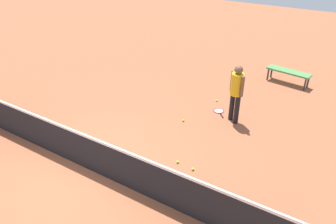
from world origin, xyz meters
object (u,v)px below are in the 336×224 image
Objects in this scene: player_near_side at (236,89)px; tennis_ball_by_net at (217,101)px; courtside_bench at (289,72)px; tennis_ball_baseline at (193,169)px; tennis_ball_midcourt at (183,120)px; tennis_racket_near_player at (219,111)px; tennis_ball_near_player at (178,162)px.

tennis_ball_by_net is (0.89, -0.85, -0.98)m from player_near_side.
courtside_bench is (-0.66, -3.44, -0.59)m from player_near_side.
tennis_ball_by_net is 3.04m from courtside_bench.
player_near_side is 2.72m from tennis_ball_baseline.
tennis_ball_baseline is at bearing 125.31° from tennis_ball_midcourt.
tennis_racket_near_player is 2.78m from tennis_ball_near_player.
player_near_side is 1.18m from tennis_racket_near_player.
player_near_side is 25.76× the size of tennis_ball_midcourt.
tennis_ball_near_player is 1.89m from tennis_ball_midcourt.
tennis_ball_midcourt is at bearing 66.23° from courtside_bench.
tennis_ball_midcourt is (0.81, -1.71, 0.00)m from tennis_ball_near_player.
tennis_ball_midcourt is at bearing -64.58° from tennis_ball_near_player.
courtside_bench is at bearing -100.01° from tennis_ball_near_player.
tennis_ball_baseline is at bearing 102.00° from tennis_racket_near_player.
tennis_ball_midcourt is at bearing 58.95° from tennis_racket_near_player.
tennis_ball_baseline is (-1.24, 1.75, 0.00)m from tennis_ball_midcourt.
tennis_ball_near_player and tennis_ball_midcourt have the same top height.
tennis_ball_midcourt is at bearing -54.69° from tennis_ball_baseline.
tennis_ball_baseline is (-0.60, 2.82, 0.02)m from tennis_racket_near_player.
player_near_side is 3.08× the size of tennis_racket_near_player.
tennis_ball_by_net reaches higher than tennis_racket_near_player.
player_near_side is 1.57m from tennis_ball_by_net.
courtside_bench reaches higher than tennis_ball_near_player.
tennis_ball_near_player is 1.00× the size of tennis_ball_by_net.
tennis_ball_midcourt is 2.15m from tennis_ball_baseline.
tennis_ball_by_net is at bearing -59.53° from tennis_racket_near_player.
player_near_side reaches higher than tennis_ball_near_player.
player_near_side reaches higher than tennis_racket_near_player.
tennis_ball_midcourt is (1.20, 0.78, -0.98)m from player_near_side.
tennis_ball_by_net is 3.51m from tennis_ball_baseline.
tennis_ball_baseline is (-0.43, 0.04, 0.00)m from tennis_ball_near_player.
tennis_ball_by_net is at bearing -100.77° from tennis_ball_midcourt.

